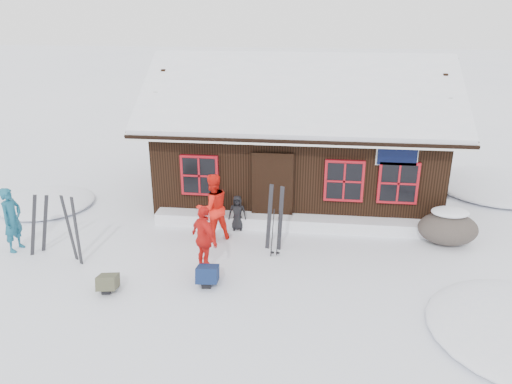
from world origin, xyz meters
TOP-DOWN VIEW (x-y plane):
  - ground at (0.00, 0.00)m, footprint 120.00×120.00m
  - mountain_hut at (1.50, 4.98)m, footprint 8.90×6.09m
  - snow_drift at (1.50, 2.25)m, footprint 7.60×0.60m
  - snow_mounds at (1.65, 1.86)m, footprint 20.60×13.20m
  - skier_teal at (-5.27, 0.17)m, footprint 0.46×0.64m
  - skier_orange_left at (-0.53, 1.32)m, footprint 1.10×1.05m
  - skier_orange_right at (-0.39, -0.29)m, footprint 0.93×0.93m
  - skier_crouched at (0.00, 1.98)m, footprint 0.50×0.34m
  - boulder at (5.43, 1.78)m, footprint 1.48×1.11m
  - ski_pair_left at (-4.56, 0.12)m, footprint 0.56×0.32m
  - ski_pair_mid at (-3.54, -0.21)m, footprint 0.48×0.28m
  - ski_pair_right at (1.09, 0.93)m, footprint 0.47×0.17m
  - ski_poles at (1.13, 0.59)m, footprint 0.22×0.11m
  - backpack_blue at (-0.22, -0.88)m, footprint 0.51×0.65m
  - backpack_olive at (-2.27, -1.40)m, footprint 0.48×0.59m

SIDE VIEW (x-z plane):
  - ground at x=0.00m, z-range 0.00..0.00m
  - snow_mounds at x=1.65m, z-range -0.24..0.24m
  - backpack_olive at x=-2.27m, z-range 0.00..0.29m
  - backpack_blue at x=-0.22m, z-range 0.00..0.33m
  - snow_drift at x=1.50m, z-range 0.00..0.35m
  - boulder at x=5.43m, z-range 0.01..0.87m
  - skier_crouched at x=0.00m, z-range 0.00..0.97m
  - ski_poles at x=1.13m, z-range -0.04..1.21m
  - ski_pair_left at x=-4.56m, z-range -0.04..1.50m
  - skier_orange_right at x=-0.39m, z-range 0.00..1.58m
  - ski_pair_mid at x=-3.54m, z-range -0.05..1.64m
  - skier_teal at x=-5.27m, z-range 0.00..1.63m
  - ski_pair_right at x=1.09m, z-range -0.05..1.70m
  - skier_orange_left at x=-0.53m, z-range 0.00..1.78m
  - mountain_hut at x=1.50m, z-range -0.63..3.79m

